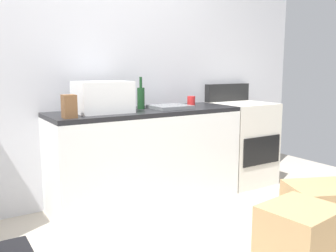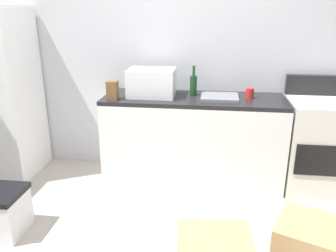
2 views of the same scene
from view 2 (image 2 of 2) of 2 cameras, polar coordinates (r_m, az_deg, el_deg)
ground_plane at (r=2.81m, az=-4.22°, el=-19.60°), size 6.00×6.00×0.00m
wall_back at (r=3.75m, az=0.08°, el=12.19°), size 5.00×0.10×2.60m
kitchen_counter at (r=3.59m, az=4.12°, el=-2.21°), size 1.80×0.60×0.90m
stove_oven at (r=3.73m, az=23.18°, el=-2.67°), size 0.60×0.61×1.10m
microwave at (r=3.47m, az=-2.70°, el=7.15°), size 0.46×0.34×0.27m
sink_basin at (r=3.42m, az=8.48°, el=4.72°), size 0.36×0.32×0.03m
wine_bottle at (r=3.50m, az=4.21°, el=6.81°), size 0.07×0.07×0.30m
coffee_mug at (r=3.49m, az=13.29°, el=5.29°), size 0.08×0.08×0.10m
knife_block at (r=3.38m, az=-9.13°, el=5.84°), size 0.10×0.10×0.18m
cardboard_box_large at (r=2.73m, az=23.27°, el=-17.98°), size 0.66×0.62×0.35m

